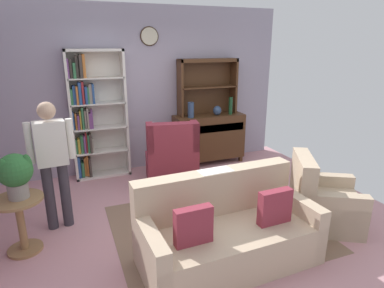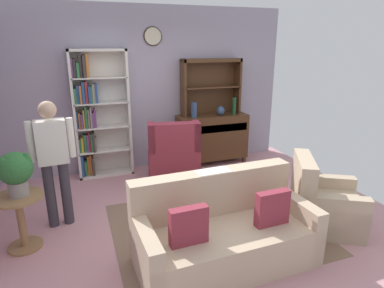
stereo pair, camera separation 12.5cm
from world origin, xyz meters
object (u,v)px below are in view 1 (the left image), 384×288
Objects in this scene: vase_round at (217,111)px; person_reading at (52,157)px; vase_tall at (191,110)px; sideboard at (209,136)px; coffee_table at (188,191)px; armchair_floral at (322,203)px; bottle_wine at (231,106)px; bookshelf at (93,115)px; plant_stand at (20,219)px; wingback_chair at (172,161)px; sideboard_hutch at (207,79)px; couch_floral at (226,233)px; potted_plant_large at (15,173)px; book_stack at (175,185)px.

vase_round is 3.09m from person_reading.
sideboard is at bearing 11.63° from vase_tall.
coffee_table is (-1.22, -1.70, -0.65)m from vase_round.
armchair_floral reaches higher than coffee_table.
bottle_wine is at bearing -4.95° from vase_round.
bookshelf is at bearing 176.07° from vase_round.
plant_stand is at bearing -150.98° from vase_round.
sideboard is 0.83× the size of person_reading.
sideboard_hutch is at bearing 39.74° from wingback_chair.
couch_floral is 2.08m from wingback_chair.
sideboard_hutch is 1.05× the size of wingback_chair.
vase_round is at bearing 175.05° from bottle_wine.
bookshelf is 1.65m from vase_tall.
plant_stand is 0.52m from potted_plant_large.
bookshelf is 1.91× the size of sideboard_hutch.
sideboard is 1.24× the size of wingback_chair.
bottle_wine is 3.32m from person_reading.
potted_plant_large is (-3.39, -1.72, -0.17)m from bottle_wine.
couch_floral is at bearing -25.45° from plant_stand.
bottle_wine is at bearing 26.87° from potted_plant_large.
bookshelf reaches higher than bottle_wine.
bottle_wine is at bearing 48.62° from coffee_table.
person_reading is (-1.69, -0.74, 0.52)m from wingback_chair.
bottle_wine is at bearing -12.89° from sideboard.
armchair_floral is at bearing 8.01° from couch_floral.
vase_tall reaches higher than potted_plant_large.
book_stack is at bearing -117.50° from vase_tall.
coffee_table is at bearing -121.63° from sideboard.
potted_plant_large is (-3.38, 0.75, 0.62)m from armchair_floral.
book_stack is at bearing 158.94° from coffee_table.
potted_plant_large is at bearing 167.47° from armchair_floral.
coffee_table is (-0.13, -1.08, -0.03)m from wingback_chair.
coffee_table is 4.33× the size of book_stack.
armchair_floral is (0.78, -2.48, -0.77)m from vase_tall.
bookshelf reaches higher than potted_plant_large.
bookshelf is 2.17m from vase_round.
sideboard is at bearing 98.60° from armchair_floral.
vase_tall is 1.48× the size of book_stack.
vase_tall is 0.57× the size of potted_plant_large.
person_reading is (-3.04, -1.33, -0.17)m from bottle_wine.
couch_floral reaches higher than book_stack.
bookshelf reaches higher than person_reading.
wingback_chair is at bearing 87.66° from couch_floral.
bottle_wine is 2.38m from book_stack.
plant_stand is (-3.15, -1.75, -0.62)m from vase_round.
couch_floral is at bearing -92.34° from wingback_chair.
person_reading is 1.51m from book_stack.
couch_floral is (0.99, -2.84, -0.75)m from bookshelf.
sideboard_hutch is 3.77m from plant_stand.
plant_stand is at bearing -147.51° from sideboard_hutch.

